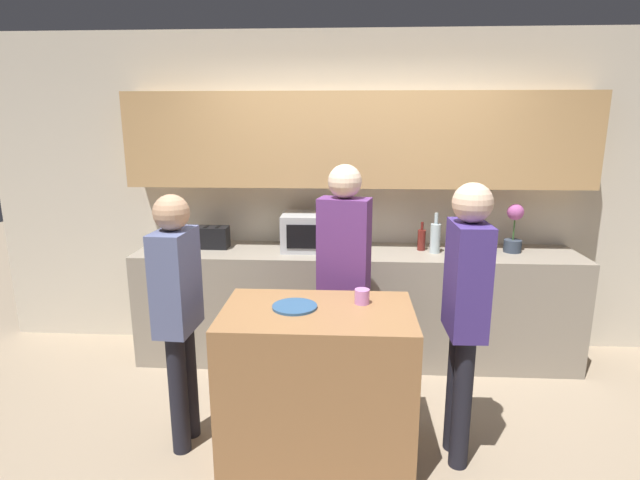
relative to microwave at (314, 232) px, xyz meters
The scene contains 18 objects.
ground_plane 1.83m from the microwave, 76.32° to the right, with size 14.00×14.00×0.00m, color gray.
back_wall 0.61m from the microwave, 32.91° to the left, with size 6.40×0.40×2.70m.
back_counter 0.71m from the microwave, ahead, with size 3.60×0.62×0.93m.
kitchen_island 1.49m from the microwave, 85.32° to the right, with size 1.10×0.68×0.93m.
microwave is the anchor object (origin of this frame).
toaster 0.85m from the microwave, behind, with size 0.26×0.16×0.18m.
potted_plant 1.62m from the microwave, ahead, with size 0.14×0.14×0.40m.
bottle_0 0.89m from the microwave, ahead, with size 0.06×0.06×0.24m.
bottle_1 0.98m from the microwave, ahead, with size 0.08×0.08×0.33m.
bottle_2 1.11m from the microwave, ahead, with size 0.07×0.07×0.23m.
bottle_3 1.22m from the microwave, ahead, with size 0.07×0.07×0.26m.
bottle_4 1.30m from the microwave, ahead, with size 0.06×0.06×0.23m.
bottle_5 1.41m from the microwave, ahead, with size 0.08×0.08×0.24m.
plate_on_island 1.33m from the microwave, 91.00° to the right, with size 0.26×0.26×0.01m.
cup_0 1.29m from the microwave, 73.43° to the right, with size 0.09×0.09×0.09m.
person_left 1.49m from the microwave, 119.10° to the right, with size 0.21×0.35×1.58m.
person_center 1.64m from the microwave, 54.85° to the right, with size 0.22×0.34×1.66m.
person_right 0.79m from the microwave, 71.17° to the right, with size 0.37×0.26×1.70m.
Camera 1 is at (-0.08, -2.57, 1.98)m, focal length 28.00 mm.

